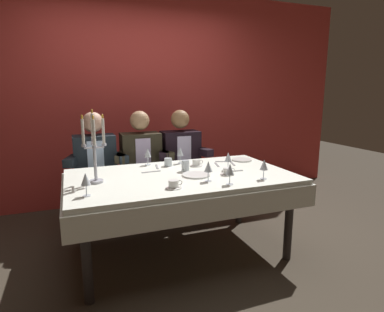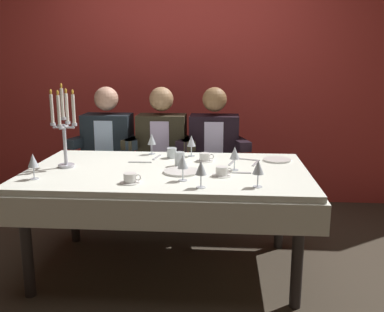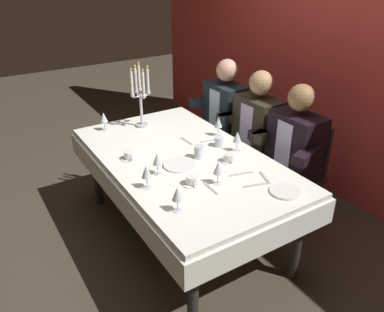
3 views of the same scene
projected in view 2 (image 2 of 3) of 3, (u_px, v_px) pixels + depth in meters
name	position (u px, v px, depth m)	size (l,w,h in m)	color
ground_plane	(169.00, 268.00, 3.12)	(12.00, 12.00, 0.00)	#3F362B
back_wall	(188.00, 71.00, 4.44)	(6.00, 0.12, 2.70)	#CF3C36
dining_table	(168.00, 186.00, 2.98)	(1.94, 1.14, 0.74)	white
candelabra	(64.00, 128.00, 2.95)	(0.19, 0.19, 0.58)	silver
dinner_plate_0	(182.00, 172.00, 2.86)	(0.24, 0.24, 0.01)	white
dinner_plate_1	(277.00, 160.00, 3.20)	(0.20, 0.20, 0.01)	white
wine_glass_0	(201.00, 169.00, 2.50)	(0.07, 0.07, 0.16)	silver
wine_glass_1	(191.00, 142.00, 3.32)	(0.07, 0.07, 0.16)	silver
wine_glass_2	(258.00, 168.00, 2.52)	(0.07, 0.07, 0.16)	silver
wine_glass_3	(33.00, 161.00, 2.68)	(0.07, 0.07, 0.16)	silver
wine_glass_4	(235.00, 153.00, 2.90)	(0.07, 0.07, 0.16)	silver
wine_glass_5	(183.00, 162.00, 2.65)	(0.07, 0.07, 0.16)	silver
wine_glass_6	(152.00, 140.00, 3.39)	(0.07, 0.07, 0.16)	silver
water_tumbler_0	(172.00, 153.00, 3.29)	(0.07, 0.07, 0.08)	silver
water_tumbler_1	(180.00, 159.00, 3.03)	(0.07, 0.07, 0.10)	silver
coffee_cup_0	(222.00, 172.00, 2.78)	(0.13, 0.12, 0.06)	white
coffee_cup_1	(130.00, 179.00, 2.62)	(0.13, 0.12, 0.06)	white
coffee_cup_2	(205.00, 158.00, 3.18)	(0.13, 0.12, 0.06)	white
spoon_0	(232.00, 162.00, 3.13)	(0.17, 0.02, 0.01)	#B7B7BC
spoon_1	(249.00, 159.00, 3.22)	(0.17, 0.02, 0.01)	#B7B7BC
fork_2	(157.00, 157.00, 3.29)	(0.17, 0.02, 0.01)	#B7B7BC
fork_3	(256.00, 163.00, 3.11)	(0.17, 0.02, 0.01)	#B7B7BC
spoon_4	(238.00, 173.00, 2.85)	(0.17, 0.02, 0.01)	#B7B7BC
fork_5	(140.00, 162.00, 3.14)	(0.17, 0.02, 0.01)	#B7B7BC
seated_diner_0	(108.00, 144.00, 3.87)	(0.63, 0.48, 1.24)	#292424
seated_diner_1	(162.00, 144.00, 3.83)	(0.63, 0.48, 1.24)	#292424
seated_diner_2	(214.00, 145.00, 3.80)	(0.63, 0.48, 1.24)	#292424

